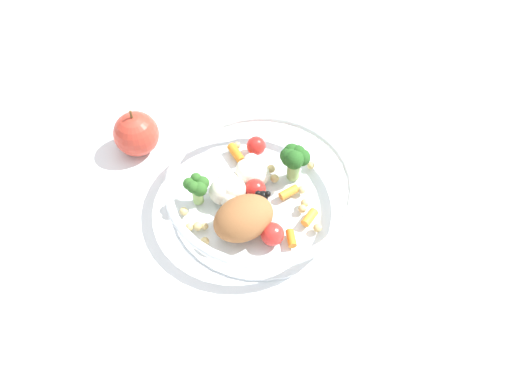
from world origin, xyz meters
TOP-DOWN VIEW (x-y plane):
  - ground_plane at (0.00, 0.00)m, footprint 2.40×2.40m
  - food_container at (-0.01, -0.01)m, footprint 0.25×0.25m
  - loose_apple at (-0.20, -0.04)m, footprint 0.06×0.06m

SIDE VIEW (x-z plane):
  - ground_plane at x=0.00m, z-range 0.00..0.00m
  - food_container at x=-0.01m, z-range -0.01..0.06m
  - loose_apple at x=-0.20m, z-range -0.01..0.07m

